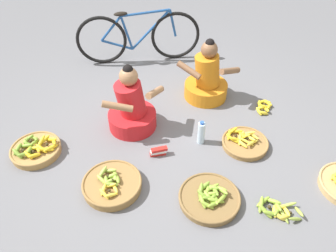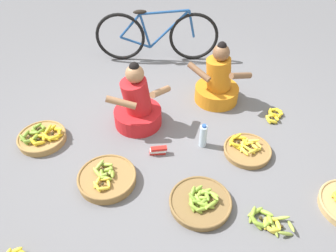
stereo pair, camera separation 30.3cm
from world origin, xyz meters
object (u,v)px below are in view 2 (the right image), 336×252
at_px(vendor_woman_behind, 218,83).
at_px(banana_basket_front_right, 107,178).
at_px(packet_carton_stack, 158,151).
at_px(banana_basket_front_center, 201,202).
at_px(loose_bananas_mid_right, 268,222).
at_px(vendor_woman_front, 137,106).
at_px(banana_basket_back_left, 247,150).
at_px(water_bottle, 203,136).
at_px(bicycle_leaning, 157,36).
at_px(loose_bananas_back_right, 275,115).
at_px(banana_basket_mid_left, 42,137).

height_order(vendor_woman_behind, banana_basket_front_right, vendor_woman_behind).
bearing_deg(banana_basket_front_right, packet_carton_stack, 28.96).
xyz_separation_m(banana_basket_front_center, loose_bananas_mid_right, (0.50, -0.27, -0.01)).
bearing_deg(banana_basket_front_center, vendor_woman_front, 110.22).
distance_m(banana_basket_front_right, banana_basket_back_left, 1.40).
bearing_deg(loose_bananas_mid_right, banana_basket_front_center, 151.98).
distance_m(banana_basket_front_center, water_bottle, 0.75).
bearing_deg(bicycle_leaning, vendor_woman_behind, -62.30).
bearing_deg(banana_basket_front_center, water_bottle, 75.08).
relative_size(banana_basket_front_right, loose_bananas_back_right, 1.95).
xyz_separation_m(banana_basket_mid_left, banana_basket_back_left, (2.06, -0.50, -0.01)).
height_order(bicycle_leaning, packet_carton_stack, bicycle_leaning).
bearing_deg(packet_carton_stack, vendor_woman_behind, 44.37).
xyz_separation_m(banana_basket_back_left, loose_bananas_back_right, (0.51, 0.50, -0.01)).
bearing_deg(vendor_woman_behind, vendor_woman_front, -163.10).
height_order(bicycle_leaning, banana_basket_front_right, bicycle_leaning).
xyz_separation_m(bicycle_leaning, packet_carton_stack, (-0.24, -1.90, -0.31)).
distance_m(banana_basket_front_center, loose_bananas_back_right, 1.52).
height_order(vendor_woman_behind, banana_basket_mid_left, vendor_woman_behind).
distance_m(banana_basket_front_center, banana_basket_back_left, 0.81).
relative_size(bicycle_leaning, loose_bananas_back_right, 6.12).
xyz_separation_m(banana_basket_front_right, loose_bananas_back_right, (1.90, 0.66, -0.02)).
bearing_deg(banana_basket_back_left, loose_bananas_back_right, 44.45).
bearing_deg(packet_carton_stack, loose_bananas_back_right, 15.04).
bearing_deg(loose_bananas_mid_right, vendor_woman_front, 123.00).
distance_m(vendor_woman_behind, banana_basket_front_right, 1.72).
relative_size(banana_basket_back_left, loose_bananas_mid_right, 1.32).
bearing_deg(banana_basket_front_center, loose_bananas_back_right, 42.99).
xyz_separation_m(vendor_woman_behind, banana_basket_back_left, (0.07, -0.92, -0.20)).
bearing_deg(loose_bananas_back_right, packet_carton_stack, -164.96).
xyz_separation_m(banana_basket_front_right, packet_carton_stack, (0.51, 0.28, -0.01)).
xyz_separation_m(vendor_woman_behind, banana_basket_front_right, (-1.33, -1.08, -0.19)).
xyz_separation_m(vendor_woman_behind, bicycle_leaning, (-0.58, 1.10, 0.12)).
relative_size(banana_basket_back_left, loose_bananas_back_right, 1.73).
height_order(loose_bananas_mid_right, loose_bananas_back_right, loose_bananas_mid_right).
bearing_deg(packet_carton_stack, loose_bananas_mid_right, -50.05).
height_order(vendor_woman_front, loose_bananas_back_right, vendor_woman_front).
height_order(vendor_woman_behind, banana_basket_back_left, vendor_woman_behind).
bearing_deg(water_bottle, loose_bananas_back_right, 19.27).
xyz_separation_m(bicycle_leaning, banana_basket_front_center, (0.04, -2.56, -0.31)).
height_order(banana_basket_front_right, water_bottle, water_bottle).
relative_size(banana_basket_front_right, loose_bananas_mid_right, 1.49).
relative_size(vendor_woman_front, bicycle_leaning, 0.45).
bearing_deg(water_bottle, vendor_woman_behind, 65.01).
bearing_deg(banana_basket_front_center, banana_basket_front_right, 154.18).
bearing_deg(vendor_woman_behind, packet_carton_stack, -135.63).
distance_m(banana_basket_front_right, banana_basket_mid_left, 0.93).
bearing_deg(water_bottle, vendor_woman_front, 143.86).
distance_m(banana_basket_front_right, loose_bananas_back_right, 2.01).
bearing_deg(loose_bananas_back_right, vendor_woman_behind, 143.42).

